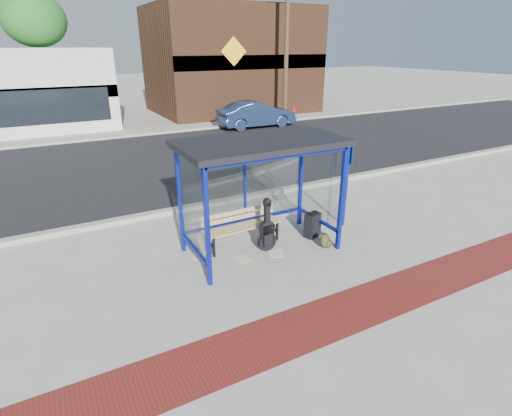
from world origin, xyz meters
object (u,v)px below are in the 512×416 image
guitar_bag (267,233)px  parked_car (257,114)px  bench (241,224)px  backpack (326,241)px  fire_hydrant (294,111)px  suitcase (313,225)px

guitar_bag → parked_car: bearing=60.6°
parked_car → bench: bearing=151.2°
backpack → fire_hydrant: fire_hydrant is taller
guitar_bag → backpack: (1.19, -0.52, -0.25)m
suitcase → backpack: 0.61m
backpack → fire_hydrant: 17.11m
guitar_bag → backpack: size_ratio=3.40×
backpack → parked_car: parked_car is taller
suitcase → parked_car: (5.20, 12.34, 0.40)m
guitar_bag → backpack: guitar_bag is taller
suitcase → fire_hydrant: (8.72, 14.09, 0.08)m
suitcase → fire_hydrant: bearing=40.3°
bench → guitar_bag: size_ratio=1.57×
suitcase → parked_car: bearing=49.2°
bench → fire_hydrant: 17.09m
bench → backpack: (1.53, -1.06, -0.31)m
bench → parked_car: (6.79, 11.87, 0.22)m
bench → fire_hydrant: bench is taller
suitcase → guitar_bag: bearing=165.1°
backpack → bench: bearing=124.1°
bench → parked_car: size_ratio=0.42×
bench → guitar_bag: (0.35, -0.54, -0.06)m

